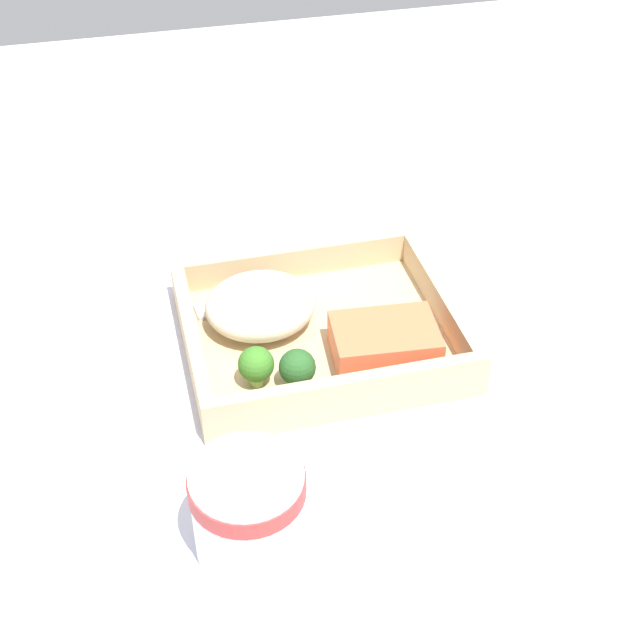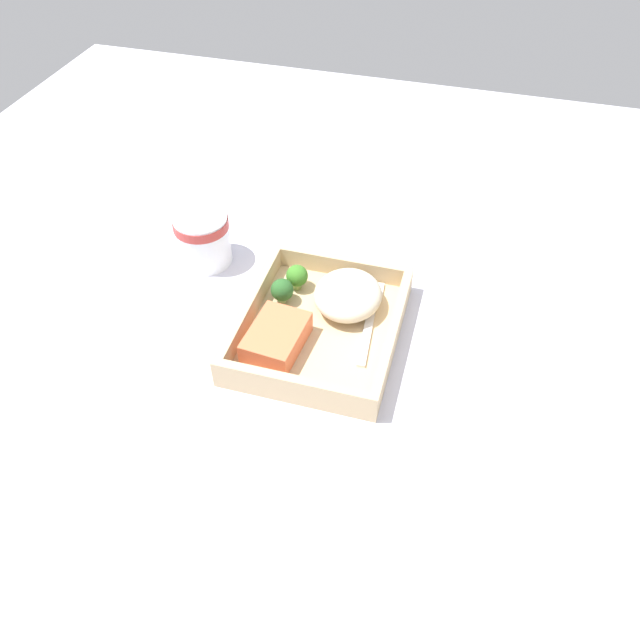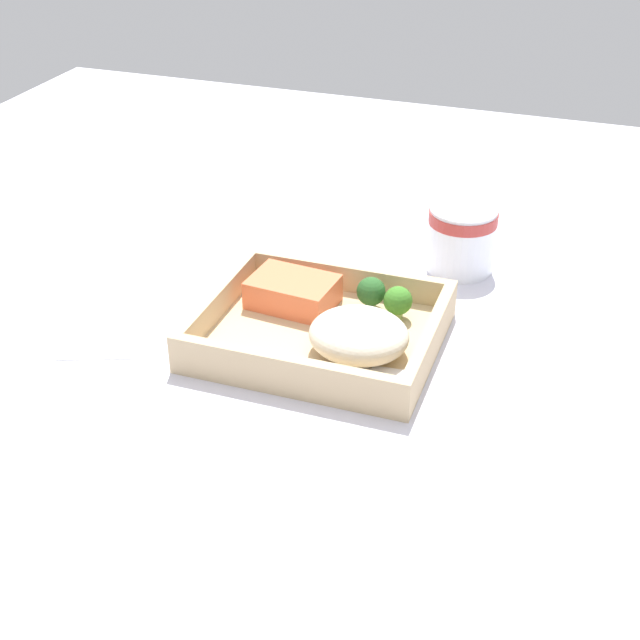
% 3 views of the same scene
% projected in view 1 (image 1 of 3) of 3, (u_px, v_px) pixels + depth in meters
% --- Properties ---
extents(ground_plane, '(1.60, 1.60, 0.02)m').
position_uv_depth(ground_plane, '(320.00, 351.00, 0.82)').
color(ground_plane, silver).
extents(takeout_tray, '(0.24, 0.20, 0.01)m').
position_uv_depth(takeout_tray, '(320.00, 338.00, 0.81)').
color(takeout_tray, tan).
rests_on(takeout_tray, ground_plane).
extents(tray_rim, '(0.24, 0.20, 0.03)m').
position_uv_depth(tray_rim, '(320.00, 320.00, 0.80)').
color(tray_rim, tan).
rests_on(tray_rim, takeout_tray).
extents(salmon_fillet, '(0.10, 0.07, 0.03)m').
position_uv_depth(salmon_fillet, '(385.00, 342.00, 0.77)').
color(salmon_fillet, '#EE6F45').
rests_on(salmon_fillet, takeout_tray).
extents(mashed_potatoes, '(0.10, 0.09, 0.04)m').
position_uv_depth(mashed_potatoes, '(260.00, 305.00, 0.80)').
color(mashed_potatoes, beige).
rests_on(mashed_potatoes, takeout_tray).
extents(broccoli_floret_1, '(0.03, 0.03, 0.04)m').
position_uv_depth(broccoli_floret_1, '(297.00, 368.00, 0.74)').
color(broccoli_floret_1, '#7A975C').
rests_on(broccoli_floret_1, takeout_tray).
extents(broccoli_floret_2, '(0.03, 0.03, 0.04)m').
position_uv_depth(broccoli_floret_2, '(256.00, 365.00, 0.74)').
color(broccoli_floret_2, '#81A452').
rests_on(broccoli_floret_2, takeout_tray).
extents(fork, '(0.16, 0.03, 0.00)m').
position_uv_depth(fork, '(266.00, 298.00, 0.84)').
color(fork, silver).
rests_on(fork, takeout_tray).
extents(paper_cup, '(0.08, 0.08, 0.08)m').
position_uv_depth(paper_cup, '(249.00, 508.00, 0.61)').
color(paper_cup, white).
rests_on(paper_cup, ground_plane).
extents(receipt_slip, '(0.12, 0.15, 0.00)m').
position_uv_depth(receipt_slip, '(530.00, 277.00, 0.89)').
color(receipt_slip, white).
rests_on(receipt_slip, ground_plane).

